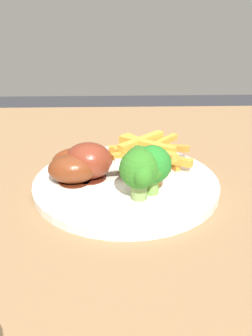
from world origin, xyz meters
TOP-DOWN VIEW (x-y plane):
  - dining_table at (0.00, 0.00)m, footprint 1.17×0.87m
  - dinner_plate at (0.02, 0.06)m, footprint 0.26×0.26m
  - broccoli_floret_front at (0.04, 0.01)m, footprint 0.06×0.06m
  - broccoli_floret_middle at (0.04, 0.03)m, footprint 0.04×0.04m
  - broccoli_floret_back at (0.06, 0.02)m, footprint 0.06×0.05m
  - carrot_fries_pile at (0.05, 0.10)m, footprint 0.12×0.14m
  - chicken_drumstick_near at (-0.04, 0.07)m, footprint 0.12×0.05m
  - chicken_drumstick_far at (-0.04, 0.06)m, footprint 0.12×0.06m
  - chicken_drumstick_extra at (-0.02, 0.07)m, footprint 0.12×0.06m

SIDE VIEW (x-z plane):
  - dining_table at x=0.00m, z-range 0.26..0.98m
  - dinner_plate at x=0.02m, z-range 0.71..0.73m
  - chicken_drumstick_far at x=-0.04m, z-range 0.73..0.77m
  - chicken_drumstick_near at x=-0.04m, z-range 0.73..0.77m
  - carrot_fries_pile at x=0.05m, z-range 0.73..0.77m
  - chicken_drumstick_extra at x=-0.02m, z-range 0.73..0.78m
  - broccoli_floret_front at x=0.04m, z-range 0.73..0.80m
  - broccoli_floret_back at x=0.06m, z-range 0.73..0.80m
  - broccoli_floret_middle at x=0.04m, z-range 0.74..0.80m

